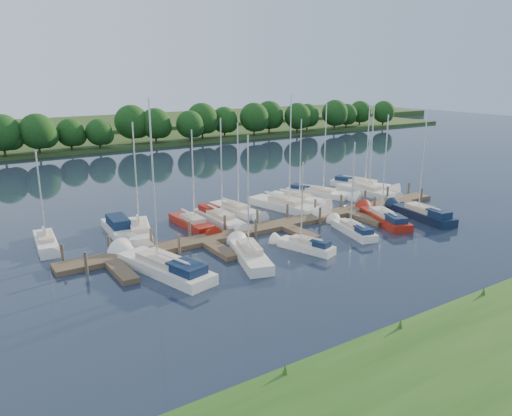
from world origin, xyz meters
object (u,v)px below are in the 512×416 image
sailboat_n_0 (46,243)px  sailboat_n_5 (237,211)px  motorboat (119,229)px  sailboat_s_2 (305,246)px  dock (285,226)px

sailboat_n_0 → sailboat_n_5: bearing=-175.3°
motorboat → sailboat_n_5: sailboat_n_5 is taller
sailboat_n_0 → sailboat_s_2: size_ratio=1.11×
sailboat_n_0 → sailboat_s_2: bearing=149.9°
dock → motorboat: 14.83m
dock → sailboat_s_2: sailboat_s_2 is taller
motorboat → sailboat_s_2: bearing=136.3°
sailboat_n_5 → dock: bearing=91.4°
dock → motorboat: bearing=152.2°
sailboat_n_5 → sailboat_n_0: bearing=-9.2°
motorboat → sailboat_n_0: bearing=4.1°
dock → sailboat_n_5: bearing=99.6°
sailboat_n_0 → motorboat: 6.12m
motorboat → sailboat_s_2: (11.06, -12.31, -0.05)m
dock → sailboat_n_0: 20.45m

